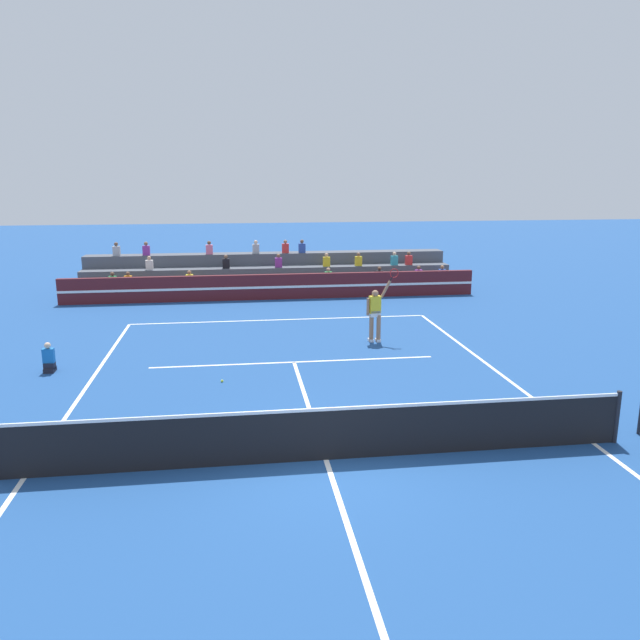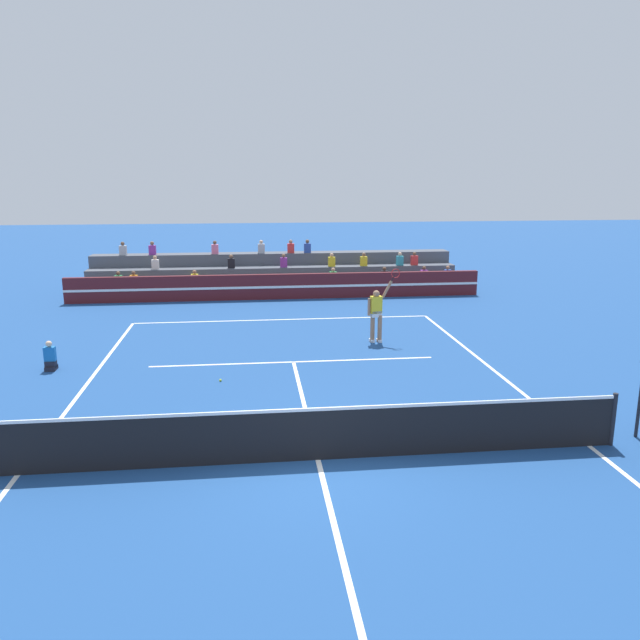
% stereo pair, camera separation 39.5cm
% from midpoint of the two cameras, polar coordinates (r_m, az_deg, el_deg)
% --- Properties ---
extents(ground_plane, '(120.00, 120.00, 0.00)m').
position_cam_midpoint_polar(ground_plane, '(12.23, -0.40, -12.66)').
color(ground_plane, navy).
extents(court_lines, '(11.10, 23.90, 0.01)m').
position_cam_midpoint_polar(court_lines, '(12.23, -0.40, -12.65)').
color(court_lines, white).
rests_on(court_lines, ground).
extents(tennis_net, '(12.00, 0.10, 1.10)m').
position_cam_midpoint_polar(tennis_net, '(12.01, -0.40, -10.33)').
color(tennis_net, black).
rests_on(tennis_net, ground).
extents(sponsor_banner_wall, '(18.00, 0.26, 1.10)m').
position_cam_midpoint_polar(sponsor_banner_wall, '(27.31, -4.72, 3.05)').
color(sponsor_banner_wall, '#51191E').
rests_on(sponsor_banner_wall, ground).
extents(bleacher_stand, '(17.14, 2.85, 2.28)m').
position_cam_midpoint_polar(bleacher_stand, '(29.79, -5.00, 4.09)').
color(bleacher_stand, '#4C515B').
rests_on(bleacher_stand, ground).
extents(ball_kid_courtside, '(0.30, 0.36, 0.84)m').
position_cam_midpoint_polar(ball_kid_courtside, '(18.85, -24.09, -3.39)').
color(ball_kid_courtside, black).
rests_on(ball_kid_courtside, ground).
extents(tennis_player, '(1.13, 0.32, 2.44)m').
position_cam_midpoint_polar(tennis_player, '(20.21, 4.54, 0.72)').
color(tennis_player, '#9E7051').
rests_on(tennis_player, ground).
extents(tennis_ball, '(0.07, 0.07, 0.07)m').
position_cam_midpoint_polar(tennis_ball, '(16.69, -9.61, -5.52)').
color(tennis_ball, '#C6DB33').
rests_on(tennis_ball, ground).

